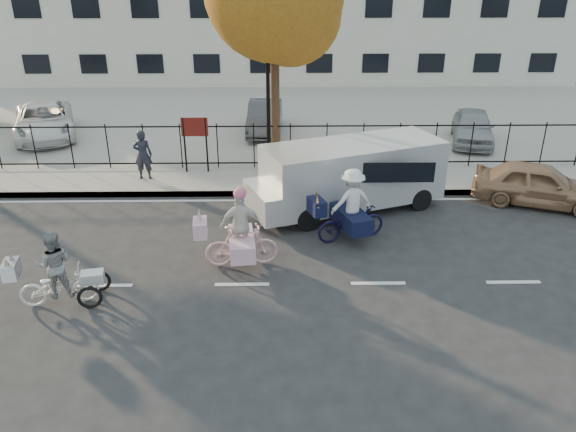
{
  "coord_description": "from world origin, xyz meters",
  "views": [
    {
      "loc": [
        0.84,
        -10.56,
        6.53
      ],
      "look_at": [
        1.03,
        1.2,
        1.1
      ],
      "focal_mm": 35.0,
      "sensor_mm": 36.0,
      "label": 1
    }
  ],
  "objects_px": {
    "unicorn_bike": "(240,237)",
    "lot_car_c": "(265,117)",
    "lamppost": "(268,80)",
    "lot_car_b": "(44,121)",
    "zebra_trike": "(57,277)",
    "lot_car_d": "(473,127)",
    "pedestrian": "(143,155)",
    "white_van": "(349,173)",
    "gold_sedan": "(539,184)",
    "bull_bike": "(350,212)"
  },
  "relations": [
    {
      "from": "unicorn_bike",
      "to": "lot_car_d",
      "type": "distance_m",
      "value": 12.13
    },
    {
      "from": "lot_car_d",
      "to": "pedestrian",
      "type": "bearing_deg",
      "value": -147.99
    },
    {
      "from": "bull_bike",
      "to": "lot_car_d",
      "type": "relative_size",
      "value": 0.58
    },
    {
      "from": "lamppost",
      "to": "bull_bike",
      "type": "relative_size",
      "value": 2.07
    },
    {
      "from": "white_van",
      "to": "lot_car_c",
      "type": "distance_m",
      "value": 7.67
    },
    {
      "from": "lot_car_b",
      "to": "pedestrian",
      "type": "bearing_deg",
      "value": -64.22
    },
    {
      "from": "gold_sedan",
      "to": "bull_bike",
      "type": "bearing_deg",
      "value": 132.01
    },
    {
      "from": "unicorn_bike",
      "to": "lot_car_d",
      "type": "bearing_deg",
      "value": -48.7
    },
    {
      "from": "lot_car_b",
      "to": "lot_car_d",
      "type": "distance_m",
      "value": 16.39
    },
    {
      "from": "lamppost",
      "to": "lot_car_b",
      "type": "xyz_separation_m",
      "value": [
        -8.76,
        4.04,
        -2.32
      ]
    },
    {
      "from": "zebra_trike",
      "to": "unicorn_bike",
      "type": "relative_size",
      "value": 0.97
    },
    {
      "from": "lamppost",
      "to": "bull_bike",
      "type": "xyz_separation_m",
      "value": [
        2.1,
        -4.65,
        -2.36
      ]
    },
    {
      "from": "gold_sedan",
      "to": "white_van",
      "type": "bearing_deg",
      "value": 113.52
    },
    {
      "from": "lamppost",
      "to": "zebra_trike",
      "type": "xyz_separation_m",
      "value": [
        -4.2,
        -7.47,
        -2.48
      ]
    },
    {
      "from": "zebra_trike",
      "to": "white_van",
      "type": "bearing_deg",
      "value": -64.52
    },
    {
      "from": "unicorn_bike",
      "to": "lot_car_b",
      "type": "xyz_separation_m",
      "value": [
        -8.19,
        9.97,
        0.07
      ]
    },
    {
      "from": "white_van",
      "to": "unicorn_bike",
      "type": "bearing_deg",
      "value": -152.73
    },
    {
      "from": "bull_bike",
      "to": "pedestrian",
      "type": "bearing_deg",
      "value": 37.03
    },
    {
      "from": "gold_sedan",
      "to": "pedestrian",
      "type": "height_order",
      "value": "pedestrian"
    },
    {
      "from": "zebra_trike",
      "to": "lamppost",
      "type": "bearing_deg",
      "value": -40.14
    },
    {
      "from": "unicorn_bike",
      "to": "white_van",
      "type": "distance_m",
      "value": 4.32
    },
    {
      "from": "zebra_trike",
      "to": "lot_car_c",
      "type": "relative_size",
      "value": 0.52
    },
    {
      "from": "gold_sedan",
      "to": "pedestrian",
      "type": "distance_m",
      "value": 11.87
    },
    {
      "from": "bull_bike",
      "to": "white_van",
      "type": "distance_m",
      "value": 1.97
    },
    {
      "from": "lot_car_c",
      "to": "lot_car_d",
      "type": "xyz_separation_m",
      "value": [
        7.83,
        -1.5,
        0.0
      ]
    },
    {
      "from": "zebra_trike",
      "to": "gold_sedan",
      "type": "xyz_separation_m",
      "value": [
        11.98,
        4.98,
        -0.01
      ]
    },
    {
      "from": "zebra_trike",
      "to": "lot_car_d",
      "type": "bearing_deg",
      "value": -59.13
    },
    {
      "from": "unicorn_bike",
      "to": "gold_sedan",
      "type": "xyz_separation_m",
      "value": [
        8.36,
        3.45,
        -0.11
      ]
    },
    {
      "from": "pedestrian",
      "to": "white_van",
      "type": "bearing_deg",
      "value": 160.77
    },
    {
      "from": "pedestrian",
      "to": "lot_car_b",
      "type": "distance_m",
      "value": 6.7
    },
    {
      "from": "pedestrian",
      "to": "lot_car_b",
      "type": "relative_size",
      "value": 0.34
    },
    {
      "from": "lot_car_b",
      "to": "lot_car_d",
      "type": "relative_size",
      "value": 1.27
    },
    {
      "from": "zebra_trike",
      "to": "white_van",
      "type": "xyz_separation_m",
      "value": [
        6.48,
        4.76,
        0.44
      ]
    },
    {
      "from": "gold_sedan",
      "to": "lot_car_c",
      "type": "height_order",
      "value": "lot_car_c"
    },
    {
      "from": "lot_car_d",
      "to": "zebra_trike",
      "type": "bearing_deg",
      "value": -123.8
    },
    {
      "from": "lamppost",
      "to": "lot_car_b",
      "type": "bearing_deg",
      "value": 155.28
    },
    {
      "from": "lot_car_c",
      "to": "white_van",
      "type": "bearing_deg",
      "value": -68.95
    },
    {
      "from": "lamppost",
      "to": "unicorn_bike",
      "type": "relative_size",
      "value": 2.21
    },
    {
      "from": "zebra_trike",
      "to": "lot_car_d",
      "type": "xyz_separation_m",
      "value": [
        11.79,
        10.5,
        0.13
      ]
    },
    {
      "from": "lamppost",
      "to": "lot_car_b",
      "type": "relative_size",
      "value": 0.94
    },
    {
      "from": "lamppost",
      "to": "unicorn_bike",
      "type": "xyz_separation_m",
      "value": [
        -0.57,
        -5.93,
        -2.39
      ]
    },
    {
      "from": "unicorn_bike",
      "to": "lot_car_c",
      "type": "bearing_deg",
      "value": -8.25
    },
    {
      "from": "pedestrian",
      "to": "lot_car_c",
      "type": "bearing_deg",
      "value": -126.29
    },
    {
      "from": "white_van",
      "to": "lot_car_c",
      "type": "height_order",
      "value": "white_van"
    },
    {
      "from": "white_van",
      "to": "gold_sedan",
      "type": "relative_size",
      "value": 1.63
    },
    {
      "from": "lamppost",
      "to": "white_van",
      "type": "distance_m",
      "value": 4.09
    },
    {
      "from": "lamppost",
      "to": "white_van",
      "type": "height_order",
      "value": "lamppost"
    },
    {
      "from": "zebra_trike",
      "to": "bull_bike",
      "type": "xyz_separation_m",
      "value": [
        6.3,
        2.82,
        0.12
      ]
    },
    {
      "from": "pedestrian",
      "to": "lot_car_d",
      "type": "distance_m",
      "value": 12.08
    },
    {
      "from": "zebra_trike",
      "to": "bull_bike",
      "type": "relative_size",
      "value": 0.91
    }
  ]
}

